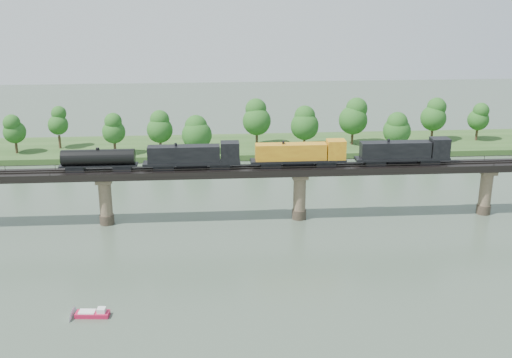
{
  "coord_description": "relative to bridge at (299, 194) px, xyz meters",
  "views": [
    {
      "loc": [
        -18.24,
        -94.95,
        50.49
      ],
      "look_at": [
        -9.11,
        30.0,
        9.0
      ],
      "focal_mm": 45.0,
      "sensor_mm": 36.0,
      "label": 1
    }
  ],
  "objects": [
    {
      "name": "ground",
      "position": [
        0.0,
        -30.0,
        -5.46
      ],
      "size": [
        400.0,
        400.0,
        0.0
      ],
      "primitive_type": "plane",
      "color": "#384739",
      "rests_on": "ground"
    },
    {
      "name": "bridge",
      "position": [
        0.0,
        0.0,
        0.0
      ],
      "size": [
        236.0,
        30.0,
        11.5
      ],
      "color": "#473A2D",
      "rests_on": "ground"
    },
    {
      "name": "far_bank",
      "position": [
        0.0,
        55.0,
        -4.66
      ],
      "size": [
        300.0,
        24.0,
        1.6
      ],
      "primitive_type": "cube",
      "color": "#2A4B1E",
      "rests_on": "ground"
    },
    {
      "name": "motorboat",
      "position": [
        -36.7,
        -37.41,
        -4.97
      ],
      "size": [
        5.19,
        2.25,
        1.41
      ],
      "rotation": [
        0.0,
        0.0,
        -0.09
      ],
      "color": "#B8153B",
      "rests_on": "ground"
    },
    {
      "name": "bridge_superstructure",
      "position": [
        0.0,
        0.0,
        6.33
      ],
      "size": [
        220.0,
        4.9,
        0.75
      ],
      "color": "black",
      "rests_on": "bridge"
    },
    {
      "name": "freight_train",
      "position": [
        -7.5,
        0.0,
        8.66
      ],
      "size": [
        79.65,
        3.1,
        5.48
      ],
      "color": "black",
      "rests_on": "bridge"
    },
    {
      "name": "far_treeline",
      "position": [
        -8.21,
        50.52,
        3.37
      ],
      "size": [
        289.06,
        17.54,
        13.6
      ],
      "color": "#382619",
      "rests_on": "far_bank"
    }
  ]
}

